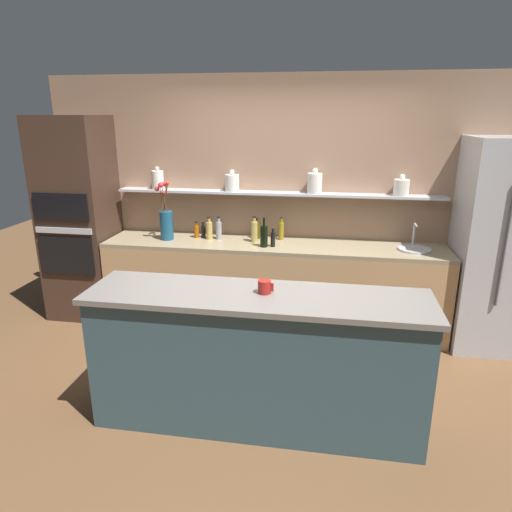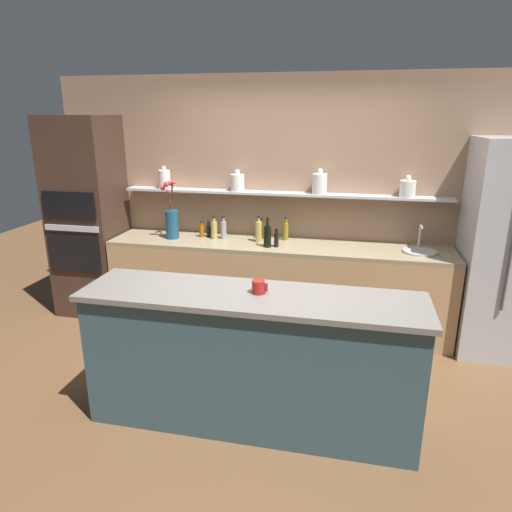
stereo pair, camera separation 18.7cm
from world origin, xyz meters
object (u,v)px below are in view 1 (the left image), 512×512
Objects in this scene: sink_fixture at (414,248)px; bottle_wine_1 at (264,236)px; oven_tower at (79,220)px; coffee_mug at (264,287)px; bottle_spirit_3 at (254,231)px; bottle_spirit_8 at (209,230)px; refrigerator at (508,247)px; flower_vase at (166,221)px; bottle_oil_7 at (281,230)px; bottle_sauce_0 at (203,231)px; bottle_sauce_5 at (273,239)px; bottle_oil_4 at (257,230)px; bottle_spirit_6 at (219,230)px; bottle_sauce_2 at (197,231)px.

bottle_wine_1 is at bearing -174.81° from sink_fixture.
coffee_mug is at bearing -35.02° from oven_tower.
bottle_spirit_3 reaches higher than bottle_spirit_8.
coffee_mug is (0.84, -1.68, 0.05)m from bottle_spirit_8.
refrigerator is 6.57× the size of bottle_wine_1.
refrigerator is at bearing -0.41° from flower_vase.
refrigerator is 8.14× the size of bottle_oil_7.
bottle_spirit_8 is at bearing 10.39° from flower_vase.
bottle_sauce_0 is 0.82m from bottle_sauce_5.
oven_tower is (-4.39, 0.04, 0.09)m from refrigerator.
bottle_oil_4 is (-0.12, 0.31, -0.02)m from bottle_wine_1.
bottle_spirit_8 is (-0.10, -0.02, -0.00)m from bottle_spirit_6.
bottle_spirit_6 is (-0.52, 0.21, -0.01)m from bottle_wine_1.
bottle_wine_1 is 0.65m from bottle_spirit_8.
sink_fixture is at bearing -7.28° from bottle_oil_7.
bottle_spirit_8 is 2.23× the size of coffee_mug.
bottle_spirit_6 is at bearing 173.53° from bottle_spirit_3.
refrigerator reaches higher than flower_vase.
refrigerator is 3.03m from bottle_sauce_0.
bottle_spirit_3 is at bearing -6.31° from bottle_sauce_2.
bottle_wine_1 reaches higher than bottle_spirit_6.
bottle_spirit_3 is at bearing -2.94° from bottle_spirit_8.
flower_vase is at bearing 174.07° from bottle_wine_1.
bottle_oil_7 is at bearing 92.81° from coffee_mug.
bottle_spirit_6 is at bearing -166.11° from bottle_oil_4.
bottle_spirit_3 is 1.12× the size of bottle_spirit_6.
bottle_wine_1 reaches higher than sink_fixture.
bottle_sauce_0 is (0.36, 0.15, -0.13)m from flower_vase.
oven_tower is at bearing -178.69° from bottle_spirit_3.
refrigerator is at bearing -5.75° from bottle_oil_7.
coffee_mug is at bearing -66.25° from bottle_spirit_6.
flower_vase is 3.49× the size of bottle_sauce_2.
bottle_sauce_2 is at bearing 162.87° from bottle_wine_1.
bottle_oil_4 is at bearing 13.33° from bottle_spirit_8.
oven_tower is 1.45m from bottle_spirit_8.
flower_vase is 0.41m from bottle_sauce_0.
refrigerator reaches higher than coffee_mug.
bottle_wine_1 reaches higher than coffee_mug.
bottle_spirit_3 is 1.44× the size of bottle_sauce_5.
bottle_spirit_8 is at bearing 162.70° from bottle_wine_1.
bottle_spirit_8 reaches higher than bottle_oil_4.
sink_fixture is 1.30× the size of bottle_oil_7.
oven_tower is 20.09× the size of coffee_mug.
oven_tower is at bearing 177.32° from bottle_sauce_5.
bottle_spirit_3 reaches higher than sink_fixture.
bottle_sauce_5 is (-1.39, -0.11, 0.06)m from sink_fixture.
refrigerator is 0.84m from sink_fixture.
sink_fixture is 2.10m from bottle_spirit_8.
flower_vase is 2.52× the size of bottle_spirit_6.
bottle_oil_7 is at bearing 8.52° from bottle_spirit_8.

